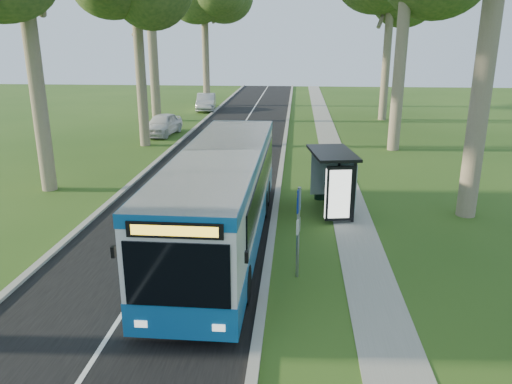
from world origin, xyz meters
TOP-DOWN VIEW (x-y plane):
  - ground at (0.00, 0.00)m, footprint 120.00×120.00m
  - road at (-3.50, 10.00)m, footprint 7.00×100.00m
  - kerb_east at (0.00, 10.00)m, footprint 0.25×100.00m
  - kerb_west at (-7.00, 10.00)m, footprint 0.25×100.00m
  - centre_line at (-3.50, 10.00)m, footprint 0.12×100.00m
  - footpath at (3.00, 10.00)m, footprint 1.50×100.00m
  - bus at (-1.61, 2.28)m, footprint 2.66×12.28m
  - bus_stop_sign at (0.90, 0.15)m, footprint 0.12×0.38m
  - bus_shelter at (2.33, 5.55)m, footprint 2.01×3.11m
  - litter_bin at (1.86, 7.63)m, footprint 0.53×0.53m
  - car_white at (-8.83, 21.70)m, footprint 2.29×4.63m
  - car_silver at (-7.95, 34.48)m, footprint 2.19×4.93m

SIDE VIEW (x-z plane):
  - ground at x=0.00m, z-range 0.00..0.00m
  - road at x=-3.50m, z-range 0.00..0.02m
  - footpath at x=3.00m, z-range 0.00..0.02m
  - centre_line at x=-3.50m, z-range 0.02..0.02m
  - kerb_east at x=0.00m, z-range 0.00..0.12m
  - kerb_west at x=-7.00m, z-range 0.00..0.12m
  - litter_bin at x=1.86m, z-range 0.01..0.93m
  - car_white at x=-8.83m, z-range 0.00..1.52m
  - car_silver at x=-7.95m, z-range 0.00..1.57m
  - bus at x=-1.61m, z-range 0.06..3.31m
  - bus_stop_sign at x=0.90m, z-range 0.33..3.06m
  - bus_shelter at x=2.33m, z-range 0.51..2.99m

